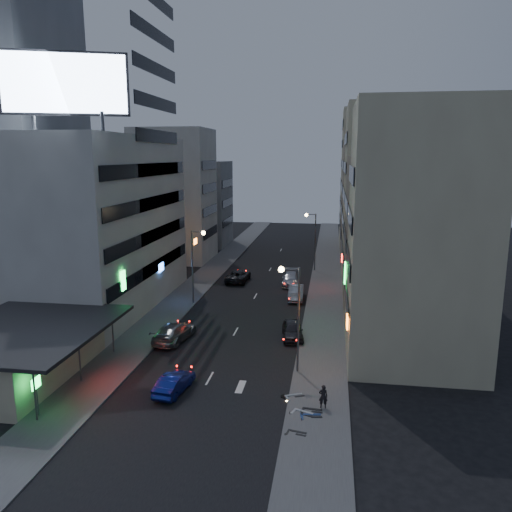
% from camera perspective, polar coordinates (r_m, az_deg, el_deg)
% --- Properties ---
extents(ground, '(180.00, 180.00, 0.00)m').
position_cam_1_polar(ground, '(34.33, -7.00, -16.53)').
color(ground, black).
rests_on(ground, ground).
extents(sidewalk_left, '(4.00, 120.00, 0.12)m').
position_cam_1_polar(sidewalk_left, '(63.44, -6.69, -3.24)').
color(sidewalk_left, '#4C4C4F').
rests_on(sidewalk_left, ground).
extents(sidewalk_right, '(4.00, 120.00, 0.12)m').
position_cam_1_polar(sidewalk_right, '(61.25, 7.94, -3.80)').
color(sidewalk_right, '#4C4C4F').
rests_on(sidewalk_right, ground).
extents(food_court, '(11.00, 13.00, 3.88)m').
position_cam_1_polar(food_court, '(40.85, -25.69, -9.88)').
color(food_court, beige).
rests_on(food_court, ground).
extents(white_building, '(14.00, 24.00, 18.00)m').
position_cam_1_polar(white_building, '(55.80, -18.63, 3.59)').
color(white_building, silver).
rests_on(white_building, ground).
extents(grey_tower, '(10.00, 14.00, 34.00)m').
position_cam_1_polar(grey_tower, '(62.52, -25.32, 11.24)').
color(grey_tower, gray).
rests_on(grey_tower, ground).
extents(shophouse_near, '(10.00, 11.00, 20.00)m').
position_cam_1_polar(shophouse_near, '(40.60, 17.81, 2.32)').
color(shophouse_near, beige).
rests_on(shophouse_near, ground).
extents(shophouse_mid, '(11.00, 12.00, 16.00)m').
position_cam_1_polar(shophouse_mid, '(52.22, 16.29, 2.11)').
color(shophouse_mid, tan).
rests_on(shophouse_mid, ground).
extents(shophouse_far, '(10.00, 14.00, 22.00)m').
position_cam_1_polar(shophouse_far, '(64.65, 14.53, 6.60)').
color(shophouse_far, beige).
rests_on(shophouse_far, ground).
extents(far_left_a, '(11.00, 10.00, 20.00)m').
position_cam_1_polar(far_left_a, '(78.15, -9.29, 6.86)').
color(far_left_a, silver).
rests_on(far_left_a, ground).
extents(far_left_b, '(12.00, 10.00, 15.00)m').
position_cam_1_polar(far_left_b, '(90.91, -7.02, 5.96)').
color(far_left_b, gray).
rests_on(far_left_b, ground).
extents(far_right_a, '(11.00, 12.00, 18.00)m').
position_cam_1_polar(far_right_a, '(79.74, 13.77, 6.05)').
color(far_right_a, tan).
rests_on(far_right_a, ground).
extents(far_right_b, '(12.00, 12.00, 24.00)m').
position_cam_1_polar(far_right_b, '(93.51, 13.45, 8.66)').
color(far_right_b, beige).
rests_on(far_right_b, ground).
extents(billboard, '(9.52, 3.75, 6.20)m').
position_cam_1_polar(billboard, '(44.97, -21.01, 17.89)').
color(billboard, '#595B60').
rests_on(billboard, white_building).
extents(street_lamp_right_near, '(1.60, 0.44, 8.02)m').
position_cam_1_polar(street_lamp_right_near, '(36.81, 4.28, -5.47)').
color(street_lamp_right_near, '#595B60').
rests_on(street_lamp_right_near, sidewalk_right).
extents(street_lamp_left, '(1.60, 0.44, 8.02)m').
position_cam_1_polar(street_lamp_left, '(54.18, -6.91, -0.01)').
color(street_lamp_left, '#595B60').
rests_on(street_lamp_left, sidewalk_left).
extents(street_lamp_right_far, '(1.60, 0.44, 8.02)m').
position_cam_1_polar(street_lamp_right_far, '(69.99, 6.47, 2.59)').
color(street_lamp_right_far, '#595B60').
rests_on(street_lamp_right_far, sidewalk_right).
extents(parked_car_right_near, '(2.36, 4.62, 1.51)m').
position_cam_1_polar(parked_car_right_near, '(45.04, 4.20, -8.45)').
color(parked_car_right_near, '#29282E').
rests_on(parked_car_right_near, ground).
extents(parked_car_right_mid, '(1.81, 4.79, 1.56)m').
position_cam_1_polar(parked_car_right_mid, '(56.73, 4.60, -4.21)').
color(parked_car_right_mid, '#ABAFB4').
rests_on(parked_car_right_mid, ground).
extents(parked_car_left, '(2.73, 5.58, 1.53)m').
position_cam_1_polar(parked_car_left, '(64.53, -2.05, -2.27)').
color(parked_car_left, black).
rests_on(parked_car_left, ground).
extents(parked_car_right_far, '(2.47, 5.40, 1.53)m').
position_cam_1_polar(parked_car_right_far, '(62.94, 3.99, -2.64)').
color(parked_car_right_far, '#9B9DA3').
rests_on(parked_car_right_far, ground).
extents(road_car_blue, '(1.97, 4.27, 1.36)m').
position_cam_1_polar(road_car_blue, '(35.85, -9.33, -14.12)').
color(road_car_blue, navy).
rests_on(road_car_blue, ground).
extents(road_car_silver, '(3.06, 5.82, 1.61)m').
position_cam_1_polar(road_car_silver, '(44.92, -9.32, -8.56)').
color(road_car_silver, '#97999F').
rests_on(road_car_silver, ground).
extents(person, '(0.60, 0.41, 1.57)m').
position_cam_1_polar(person, '(33.41, 7.69, -15.62)').
color(person, black).
rests_on(person, sidewalk_right).
extents(scooter_black_a, '(0.93, 1.81, 1.05)m').
position_cam_1_polar(scooter_black_a, '(30.83, 5.93, -18.61)').
color(scooter_black_a, black).
rests_on(scooter_black_a, sidewalk_right).
extents(scooter_silver_a, '(1.34, 2.08, 1.21)m').
position_cam_1_polar(scooter_silver_a, '(32.77, 6.72, -16.53)').
color(scooter_silver_a, '#B5B6BD').
rests_on(scooter_silver_a, sidewalk_right).
extents(scooter_blue, '(0.92, 2.00, 1.18)m').
position_cam_1_polar(scooter_blue, '(32.81, 7.46, -16.54)').
color(scooter_blue, navy).
rests_on(scooter_blue, sidewalk_right).
extents(scooter_black_b, '(0.82, 1.97, 1.17)m').
position_cam_1_polar(scooter_black_b, '(33.30, 7.68, -16.11)').
color(scooter_black_b, black).
rests_on(scooter_black_b, sidewalk_right).
extents(scooter_silver_b, '(1.33, 1.95, 1.14)m').
position_cam_1_polar(scooter_silver_b, '(35.19, 5.27, -14.49)').
color(scooter_silver_b, '#9FA2A6').
rests_on(scooter_silver_b, sidewalk_right).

